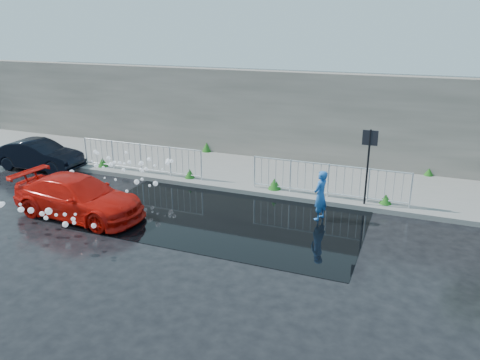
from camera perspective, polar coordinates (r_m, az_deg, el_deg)
The scene contains 13 objects.
ground at distance 13.34m, azimuth -5.26°, elevation -5.65°, with size 90.00×90.00×0.00m, color black.
pavement at distance 17.60m, azimuth 2.08°, elevation 0.81°, with size 30.00×4.00×0.15m, color slate.
curb at distance 15.83m, azimuth -0.37°, elevation -1.24°, with size 30.00×0.25×0.16m, color slate.
retaining_wall at distance 19.18m, azimuth 4.39°, elevation 7.89°, with size 30.00×0.60×3.50m, color #615B52.
puddle at distance 13.97m, azimuth -1.57°, elevation -4.39°, with size 8.00×5.00×0.01m, color black.
sign_post at distance 14.45m, azimuth 15.40°, elevation 2.95°, with size 0.45×0.06×2.50m.
railing_left at distance 17.74m, azimuth -12.01°, elevation 2.77°, with size 5.05×0.05×1.10m.
railing_right at distance 15.14m, azimuth 10.71°, elevation 0.09°, with size 5.05×0.05×1.10m.
weeds at distance 17.26m, azimuth 0.17°, elevation 1.32°, with size 12.17×3.93×0.40m.
water_spray at distance 15.30m, azimuth -16.94°, elevation -0.16°, with size 3.54×5.50×1.09m.
red_car at distance 14.55m, azimuth -19.09°, elevation -1.97°, with size 1.68×4.13×1.20m, color red.
dark_car at distance 19.84m, azimuth -23.33°, elevation 2.83°, with size 1.21×3.48×1.15m, color black.
person at distance 13.68m, azimuth 9.77°, elevation -1.85°, with size 0.54×0.35×1.48m, color #2462B5.
Camera 1 is at (5.62, -10.78, 5.49)m, focal length 35.00 mm.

